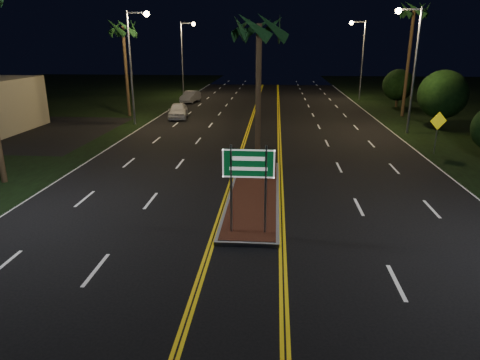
# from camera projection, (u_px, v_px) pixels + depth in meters

# --- Properties ---
(ground) EXTENTS (120.00, 120.00, 0.00)m
(ground) POSITION_uv_depth(u_px,v_px,m) (242.00, 276.00, 12.76)
(ground) COLOR black
(ground) RESTS_ON ground
(median_island) EXTENTS (2.25, 10.25, 0.17)m
(median_island) POSITION_uv_depth(u_px,v_px,m) (254.00, 194.00, 19.37)
(median_island) COLOR gray
(median_island) RESTS_ON ground
(highway_sign) EXTENTS (1.80, 0.08, 3.20)m
(highway_sign) POSITION_uv_depth(u_px,v_px,m) (248.00, 172.00, 14.67)
(highway_sign) COLOR gray
(highway_sign) RESTS_ON ground
(streetlight_left_mid) EXTENTS (1.91, 0.44, 9.00)m
(streetlight_left_mid) POSITION_uv_depth(u_px,v_px,m) (134.00, 55.00, 34.60)
(streetlight_left_mid) COLOR gray
(streetlight_left_mid) RESTS_ON ground
(streetlight_left_far) EXTENTS (1.91, 0.44, 9.00)m
(streetlight_left_far) POSITION_uv_depth(u_px,v_px,m) (185.00, 50.00, 53.56)
(streetlight_left_far) COLOR gray
(streetlight_left_far) RESTS_ON ground
(streetlight_right_mid) EXTENTS (1.91, 0.44, 9.00)m
(streetlight_right_mid) POSITION_uv_depth(u_px,v_px,m) (411.00, 56.00, 31.06)
(streetlight_right_mid) COLOR gray
(streetlight_right_mid) RESTS_ON ground
(streetlight_right_far) EXTENTS (1.91, 0.44, 9.00)m
(streetlight_right_far) POSITION_uv_depth(u_px,v_px,m) (360.00, 51.00, 50.02)
(streetlight_right_far) COLOR gray
(streetlight_right_far) RESTS_ON ground
(palm_median) EXTENTS (2.40, 2.40, 8.30)m
(palm_median) POSITION_uv_depth(u_px,v_px,m) (259.00, 28.00, 20.48)
(palm_median) COLOR #382819
(palm_median) RESTS_ON ground
(palm_left_far) EXTENTS (2.40, 2.40, 8.80)m
(palm_left_far) POSITION_uv_depth(u_px,v_px,m) (123.00, 29.00, 37.92)
(palm_left_far) COLOR #382819
(palm_left_far) RESTS_ON ground
(palm_right_far) EXTENTS (2.40, 2.40, 10.30)m
(palm_right_far) POSITION_uv_depth(u_px,v_px,m) (414.00, 12.00, 37.40)
(palm_right_far) COLOR #382819
(palm_right_far) RESTS_ON ground
(shrub_mid) EXTENTS (3.78, 3.78, 4.62)m
(shrub_mid) POSITION_uv_depth(u_px,v_px,m) (443.00, 94.00, 33.60)
(shrub_mid) COLOR #382819
(shrub_mid) RESTS_ON ground
(shrub_far) EXTENTS (3.24, 3.24, 3.96)m
(shrub_far) POSITION_uv_depth(u_px,v_px,m) (398.00, 85.00, 45.11)
(shrub_far) COLOR #382819
(shrub_far) RESTS_ON ground
(car_near) EXTENTS (2.70, 5.07, 1.61)m
(car_near) POSITION_uv_depth(u_px,v_px,m) (178.00, 109.00, 38.94)
(car_near) COLOR white
(car_near) RESTS_ON ground
(car_far) EXTENTS (2.56, 4.65, 1.47)m
(car_far) POSITION_uv_depth(u_px,v_px,m) (190.00, 96.00, 49.41)
(car_far) COLOR silver
(car_far) RESTS_ON ground
(warning_sign) EXTENTS (1.07, 0.33, 2.63)m
(warning_sign) POSITION_uv_depth(u_px,v_px,m) (438.00, 127.00, 26.10)
(warning_sign) COLOR gray
(warning_sign) RESTS_ON ground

